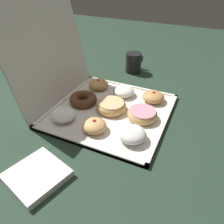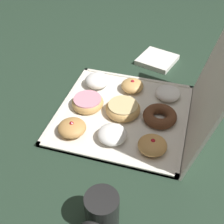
{
  "view_description": "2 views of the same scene",
  "coord_description": "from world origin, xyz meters",
  "px_view_note": "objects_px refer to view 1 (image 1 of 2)",
  "views": [
    {
      "loc": [
        -0.64,
        -0.3,
        0.5
      ],
      "look_at": [
        -0.05,
        -0.03,
        0.04
      ],
      "focal_mm": 35.06,
      "sensor_mm": 36.0,
      "label": 1
    },
    {
      "loc": [
        0.74,
        0.18,
        0.69
      ],
      "look_at": [
        0.06,
        -0.02,
        0.06
      ],
      "focal_mm": 48.1,
      "sensor_mm": 36.0,
      "label": 2
    }
  ],
  "objects_px": {
    "powdered_filled_donut_5": "(124,91)",
    "coffee_mug": "(134,62)",
    "jelly_filled_donut_3": "(96,126)",
    "jelly_filled_donut_8": "(98,84)",
    "donut_box": "(111,111)",
    "powdered_filled_donut_0": "(132,134)",
    "jelly_filled_donut_2": "(153,97)",
    "chocolate_cake_ring_donut_7": "(83,99)",
    "glazed_ring_donut_4": "(110,106)",
    "napkin_stack": "(37,175)",
    "powdered_filled_donut_6": "(64,115)",
    "pink_frosted_donut_1": "(143,114)"
  },
  "relations": [
    {
      "from": "powdered_filled_donut_6",
      "to": "jelly_filled_donut_8",
      "type": "bearing_deg",
      "value": -1.43
    },
    {
      "from": "jelly_filled_donut_2",
      "to": "jelly_filled_donut_3",
      "type": "xyz_separation_m",
      "value": [
        -0.27,
        0.13,
        0.0
      ]
    },
    {
      "from": "donut_box",
      "to": "coffee_mug",
      "type": "relative_size",
      "value": 4.26
    },
    {
      "from": "powdered_filled_donut_0",
      "to": "napkin_stack",
      "type": "bearing_deg",
      "value": 142.93
    },
    {
      "from": "powdered_filled_donut_6",
      "to": "pink_frosted_donut_1",
      "type": "bearing_deg",
      "value": -63.57
    },
    {
      "from": "powdered_filled_donut_5",
      "to": "napkin_stack",
      "type": "relative_size",
      "value": 0.64
    },
    {
      "from": "jelly_filled_donut_2",
      "to": "powdered_filled_donut_5",
      "type": "xyz_separation_m",
      "value": [
        -0.01,
        0.13,
        0.0
      ]
    },
    {
      "from": "jelly_filled_donut_2",
      "to": "jelly_filled_donut_8",
      "type": "height_order",
      "value": "same"
    },
    {
      "from": "powdered_filled_donut_0",
      "to": "glazed_ring_donut_4",
      "type": "height_order",
      "value": "powdered_filled_donut_0"
    },
    {
      "from": "jelly_filled_donut_2",
      "to": "glazed_ring_donut_4",
      "type": "relative_size",
      "value": 0.76
    },
    {
      "from": "pink_frosted_donut_1",
      "to": "donut_box",
      "type": "bearing_deg",
      "value": 91.2
    },
    {
      "from": "powdered_filled_donut_0",
      "to": "chocolate_cake_ring_donut_7",
      "type": "bearing_deg",
      "value": 64.21
    },
    {
      "from": "jelly_filled_donut_2",
      "to": "jelly_filled_donut_8",
      "type": "xyz_separation_m",
      "value": [
        0.0,
        0.26,
        0.0
      ]
    },
    {
      "from": "jelly_filled_donut_3",
      "to": "jelly_filled_donut_2",
      "type": "bearing_deg",
      "value": -24.98
    },
    {
      "from": "chocolate_cake_ring_donut_7",
      "to": "donut_box",
      "type": "bearing_deg",
      "value": -89.9
    },
    {
      "from": "coffee_mug",
      "to": "napkin_stack",
      "type": "relative_size",
      "value": 0.71
    },
    {
      "from": "powdered_filled_donut_6",
      "to": "jelly_filled_donut_8",
      "type": "height_order",
      "value": "jelly_filled_donut_8"
    },
    {
      "from": "powdered_filled_donut_0",
      "to": "jelly_filled_donut_2",
      "type": "xyz_separation_m",
      "value": [
        0.26,
        0.0,
        -0.0
      ]
    },
    {
      "from": "pink_frosted_donut_1",
      "to": "jelly_filled_donut_3",
      "type": "distance_m",
      "value": 0.18
    },
    {
      "from": "powdered_filled_donut_5",
      "to": "jelly_filled_donut_3",
      "type": "bearing_deg",
      "value": 179.98
    },
    {
      "from": "jelly_filled_donut_3",
      "to": "napkin_stack",
      "type": "distance_m",
      "value": 0.25
    },
    {
      "from": "powdered_filled_donut_0",
      "to": "coffee_mug",
      "type": "bearing_deg",
      "value": 19.7
    },
    {
      "from": "powdered_filled_donut_0",
      "to": "napkin_stack",
      "type": "distance_m",
      "value": 0.31
    },
    {
      "from": "chocolate_cake_ring_donut_7",
      "to": "jelly_filled_donut_2",
      "type": "bearing_deg",
      "value": -62.14
    },
    {
      "from": "glazed_ring_donut_4",
      "to": "powdered_filled_donut_5",
      "type": "bearing_deg",
      "value": -3.05
    },
    {
      "from": "jelly_filled_donut_2",
      "to": "napkin_stack",
      "type": "relative_size",
      "value": 0.62
    },
    {
      "from": "powdered_filled_donut_5",
      "to": "powdered_filled_donut_6",
      "type": "xyz_separation_m",
      "value": [
        -0.25,
        0.14,
        -0.0
      ]
    },
    {
      "from": "powdered_filled_donut_6",
      "to": "napkin_stack",
      "type": "bearing_deg",
      "value": -161.82
    },
    {
      "from": "jelly_filled_donut_3",
      "to": "powdered_filled_donut_6",
      "type": "distance_m",
      "value": 0.14
    },
    {
      "from": "jelly_filled_donut_3",
      "to": "jelly_filled_donut_8",
      "type": "xyz_separation_m",
      "value": [
        0.27,
        0.13,
        -0.0
      ]
    },
    {
      "from": "coffee_mug",
      "to": "chocolate_cake_ring_donut_7",
      "type": "bearing_deg",
      "value": 169.65
    },
    {
      "from": "donut_box",
      "to": "glazed_ring_donut_4",
      "type": "bearing_deg",
      "value": 143.14
    },
    {
      "from": "glazed_ring_donut_4",
      "to": "chocolate_cake_ring_donut_7",
      "type": "bearing_deg",
      "value": 88.56
    },
    {
      "from": "napkin_stack",
      "to": "powdered_filled_donut_5",
      "type": "bearing_deg",
      "value": -6.54
    },
    {
      "from": "jelly_filled_donut_3",
      "to": "jelly_filled_donut_8",
      "type": "distance_m",
      "value": 0.3
    },
    {
      "from": "glazed_ring_donut_4",
      "to": "chocolate_cake_ring_donut_7",
      "type": "height_order",
      "value": "glazed_ring_donut_4"
    },
    {
      "from": "pink_frosted_donut_1",
      "to": "glazed_ring_donut_4",
      "type": "xyz_separation_m",
      "value": [
        -0.01,
        0.13,
        0.0
      ]
    },
    {
      "from": "coffee_mug",
      "to": "glazed_ring_donut_4",
      "type": "bearing_deg",
      "value": -172.75
    },
    {
      "from": "glazed_ring_donut_4",
      "to": "coffee_mug",
      "type": "height_order",
      "value": "coffee_mug"
    },
    {
      "from": "powdered_filled_donut_5",
      "to": "coffee_mug",
      "type": "xyz_separation_m",
      "value": [
        0.27,
        0.06,
        0.02
      ]
    },
    {
      "from": "donut_box",
      "to": "pink_frosted_donut_1",
      "type": "bearing_deg",
      "value": -88.8
    },
    {
      "from": "donut_box",
      "to": "napkin_stack",
      "type": "bearing_deg",
      "value": 171.93
    },
    {
      "from": "jelly_filled_donut_8",
      "to": "napkin_stack",
      "type": "height_order",
      "value": "jelly_filled_donut_8"
    },
    {
      "from": "powdered_filled_donut_5",
      "to": "jelly_filled_donut_8",
      "type": "bearing_deg",
      "value": 86.04
    },
    {
      "from": "jelly_filled_donut_8",
      "to": "pink_frosted_donut_1",
      "type": "bearing_deg",
      "value": -117.72
    },
    {
      "from": "donut_box",
      "to": "coffee_mug",
      "type": "xyz_separation_m",
      "value": [
        0.4,
        0.05,
        0.05
      ]
    },
    {
      "from": "powdered_filled_donut_0",
      "to": "pink_frosted_donut_1",
      "type": "distance_m",
      "value": 0.13
    },
    {
      "from": "pink_frosted_donut_1",
      "to": "powdered_filled_donut_6",
      "type": "bearing_deg",
      "value": 116.43
    },
    {
      "from": "donut_box",
      "to": "powdered_filled_donut_0",
      "type": "xyz_separation_m",
      "value": [
        -0.13,
        -0.13,
        0.03
      ]
    },
    {
      "from": "pink_frosted_donut_1",
      "to": "powdered_filled_donut_5",
      "type": "relative_size",
      "value": 1.21
    }
  ]
}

